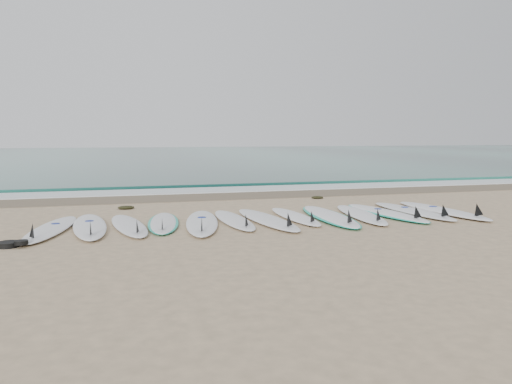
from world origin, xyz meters
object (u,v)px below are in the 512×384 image
object	(u,v)px
surfboard_12	(444,210)
leash_coil	(11,244)
surfboard_0	(50,229)
surfboard_6	(268,219)

from	to	relation	value
surfboard_12	leash_coil	xyz separation A→B (m)	(-8.34, -1.09, -0.02)
surfboard_0	surfboard_12	world-z (taller)	surfboard_12
surfboard_12	leash_coil	world-z (taller)	surfboard_12
surfboard_6	surfboard_0	bearing A→B (deg)	172.91
leash_coil	surfboard_12	bearing A→B (deg)	7.42
leash_coil	surfboard_6	bearing A→B (deg)	13.05
surfboard_12	surfboard_0	bearing A→B (deg)	176.72
surfboard_12	surfboard_6	bearing A→B (deg)	178.01
surfboard_0	surfboard_12	distance (m)	7.92
surfboard_12	leash_coil	distance (m)	8.41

